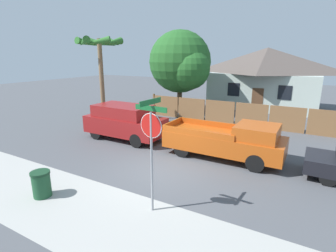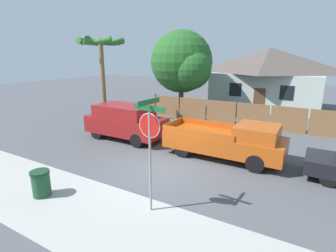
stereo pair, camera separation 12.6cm
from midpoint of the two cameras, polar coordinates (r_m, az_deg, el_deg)
The scene contains 10 objects.
ground_plane at distance 10.90m, azimuth -1.65°, elevation -9.64°, with size 80.00×80.00×0.00m, color #4C4F54.
sidewalk_strip at distance 8.45m, azimuth -15.34°, elevation -18.17°, with size 36.00×3.20×0.01m.
wooden_fence at distance 18.16m, azimuth 14.80°, elevation 2.60°, with size 13.02×0.12×1.66m.
house at distance 25.24m, azimuth 20.99°, elevation 9.94°, with size 9.61×6.11×5.23m.
oak_tree at distance 21.04m, azimuth 3.55°, elevation 13.47°, with size 5.10×4.85×6.50m.
palm_tree at distance 17.62m, azimuth -14.15°, elevation 15.70°, with size 2.79×3.00×5.67m.
red_suv at distance 14.79m, azimuth -9.01°, elevation 1.11°, with size 4.50×1.98×1.92m.
orange_pickup at distance 12.12m, azimuth 13.22°, elevation -3.12°, with size 5.33×1.96×1.72m.
stop_sign at distance 7.41m, azimuth -3.53°, elevation -2.33°, with size 1.06×0.95×3.42m.
trash_bin at distance 9.85m, azimuth -25.58°, elevation -11.18°, with size 0.62×0.62×0.89m.
Camera 2 is at (5.31, -8.36, 4.57)m, focal length 28.00 mm.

